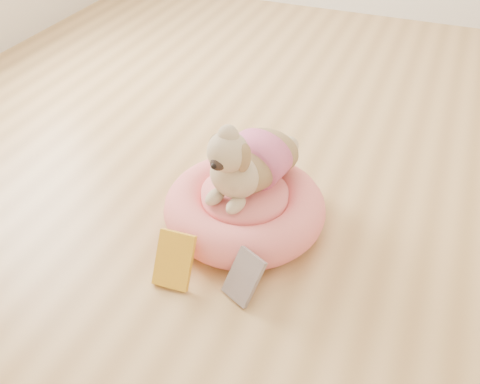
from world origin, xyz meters
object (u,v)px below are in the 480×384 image
at_px(book_yellow, 174,260).
at_px(book_white, 244,277).
at_px(pet_bed, 245,208).
at_px(dog, 248,149).

xyz_separation_m(book_yellow, book_white, (0.26, 0.03, -0.01)).
xyz_separation_m(pet_bed, book_white, (0.14, -0.35, 0.00)).
xyz_separation_m(dog, book_white, (0.14, -0.39, -0.26)).
height_order(pet_bed, dog, dog).
relative_size(pet_bed, book_yellow, 3.21).
distance_m(dog, book_white, 0.49).
bearing_deg(dog, pet_bed, -74.97).
bearing_deg(book_yellow, book_white, 2.58).
distance_m(book_yellow, book_white, 0.26).
relative_size(dog, book_white, 2.60).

